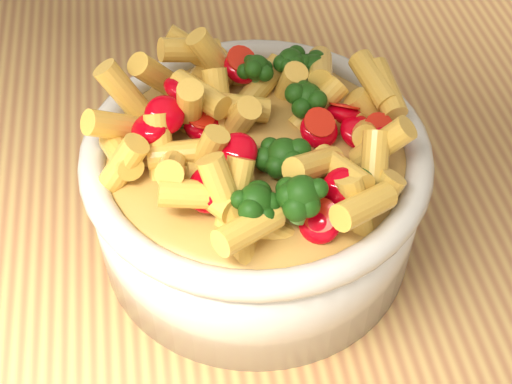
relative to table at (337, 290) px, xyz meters
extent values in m
cube|color=tan|center=(0.00, 0.00, 0.08)|extent=(1.20, 0.80, 0.04)
cylinder|color=silver|center=(-0.08, 0.00, 0.15)|extent=(0.25, 0.25, 0.10)
ellipsoid|color=silver|center=(-0.08, 0.00, 0.12)|extent=(0.23, 0.23, 0.04)
torus|color=silver|center=(-0.08, 0.00, 0.20)|extent=(0.26, 0.26, 0.02)
ellipsoid|color=gold|center=(-0.08, 0.00, 0.20)|extent=(0.22, 0.22, 0.02)
camera|label=1|loc=(-0.14, -0.37, 0.57)|focal=50.00mm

